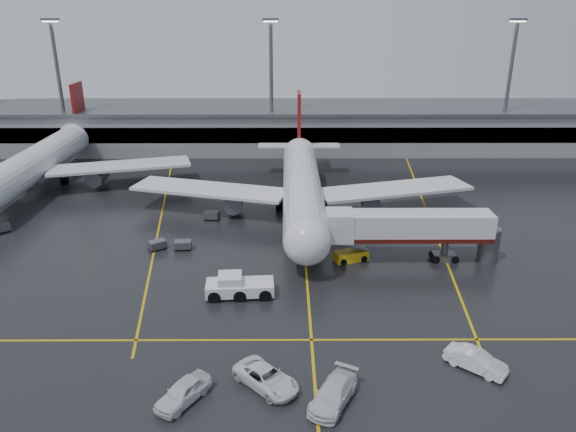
{
  "coord_description": "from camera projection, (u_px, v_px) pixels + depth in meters",
  "views": [
    {
      "loc": [
        -2.23,
        -62.77,
        27.6
      ],
      "look_at": [
        -2.0,
        -2.0,
        4.0
      ],
      "focal_mm": 33.92,
      "sensor_mm": 36.0,
      "label": 1
    }
  ],
  "objects": [
    {
      "name": "service_van_d",
      "position": [
        183.0,
        392.0,
        40.3
      ],
      "size": [
        4.3,
        5.16,
        1.66
      ],
      "primitive_type": "imported",
      "rotation": [
        0.0,
        0.0,
        -0.58
      ],
      "color": "silver",
      "rests_on": "ground"
    },
    {
      "name": "service_van_c",
      "position": [
        476.0,
        360.0,
        43.89
      ],
      "size": [
        4.9,
        4.52,
        1.63
      ],
      "primitive_type": "imported",
      "rotation": [
        0.0,
        0.0,
        0.87
      ],
      "color": "white",
      "rests_on": "ground"
    },
    {
      "name": "jet_bridge",
      "position": [
        410.0,
        229.0,
        61.54
      ],
      "size": [
        19.9,
        3.4,
        6.05
      ],
      "color": "silver",
      "rests_on": "ground"
    },
    {
      "name": "light_mast_right",
      "position": [
        509.0,
        80.0,
        102.57
      ],
      "size": [
        3.0,
        1.2,
        25.45
      ],
      "color": "#595B60",
      "rests_on": "ground"
    },
    {
      "name": "pushback_tractor",
      "position": [
        238.0,
        287.0,
        55.07
      ],
      "size": [
        7.0,
        3.33,
        2.44
      ],
      "color": "silver",
      "rests_on": "ground"
    },
    {
      "name": "baggage_cart_a",
      "position": [
        183.0,
        245.0,
        65.63
      ],
      "size": [
        2.1,
        1.46,
        1.12
      ],
      "color": "#595B60",
      "rests_on": "ground"
    },
    {
      "name": "baggage_cart_c",
      "position": [
        212.0,
        215.0,
        74.8
      ],
      "size": [
        2.13,
        1.52,
        1.12
      ],
      "color": "#595B60",
      "rests_on": "ground"
    },
    {
      "name": "baggage_cart_b",
      "position": [
        157.0,
        244.0,
        65.65
      ],
      "size": [
        2.38,
        2.23,
        1.12
      ],
      "color": "#595B60",
      "rests_on": "ground"
    },
    {
      "name": "belt_loader",
      "position": [
        351.0,
        256.0,
        62.79
      ],
      "size": [
        4.17,
        2.79,
        2.44
      ],
      "color": "gold",
      "rests_on": "ground"
    },
    {
      "name": "service_van_b",
      "position": [
        333.0,
        393.0,
        40.18
      ],
      "size": [
        4.62,
        6.06,
        1.64
      ],
      "primitive_type": "imported",
      "rotation": [
        0.0,
        0.0,
        -0.48
      ],
      "color": "silver",
      "rests_on": "ground"
    },
    {
      "name": "service_van_a",
      "position": [
        266.0,
        378.0,
        41.91
      ],
      "size": [
        5.85,
        5.83,
        1.57
      ],
      "primitive_type": "imported",
      "rotation": [
        0.0,
        0.0,
        0.79
      ],
      "color": "white",
      "rests_on": "ground"
    },
    {
      "name": "apron_line_right",
      "position": [
        427.0,
        211.0,
        77.89
      ],
      "size": [
        7.57,
        69.64,
        0.02
      ],
      "primitive_type": "cube",
      "rotation": [
        0.0,
        0.0,
        -0.1
      ],
      "color": "gold",
      "rests_on": "ground"
    },
    {
      "name": "second_airliner",
      "position": [
        38.0,
        162.0,
        87.07
      ],
      "size": [
        48.8,
        45.6,
        14.1
      ],
      "color": "silver",
      "rests_on": "ground"
    },
    {
      "name": "apron_line_stop",
      "position": [
        311.0,
        340.0,
        48.0
      ],
      "size": [
        60.0,
        0.25,
        0.02
      ],
      "primitive_type": "cube",
      "color": "gold",
      "rests_on": "ground"
    },
    {
      "name": "ground",
      "position": [
        304.0,
        240.0,
        68.51
      ],
      "size": [
        220.0,
        220.0,
        0.0
      ],
      "primitive_type": "plane",
      "color": "black",
      "rests_on": "ground"
    },
    {
      "name": "terminal",
      "position": [
        297.0,
        127.0,
        111.63
      ],
      "size": [
        122.0,
        19.0,
        8.6
      ],
      "color": "gray",
      "rests_on": "ground"
    },
    {
      "name": "light_mast_mid",
      "position": [
        271.0,
        80.0,
        102.41
      ],
      "size": [
        3.0,
        1.2,
        25.45
      ],
      "color": "#595B60",
      "rests_on": "ground"
    },
    {
      "name": "light_mast_left",
      "position": [
        59.0,
        80.0,
        102.27
      ],
      "size": [
        3.0,
        1.2,
        25.45
      ],
      "color": "#595B60",
      "rests_on": "ground"
    },
    {
      "name": "apron_line_centre",
      "position": [
        304.0,
        240.0,
        68.51
      ],
      "size": [
        0.25,
        90.0,
        0.02
      ],
      "primitive_type": "cube",
      "color": "gold",
      "rests_on": "ground"
    },
    {
      "name": "apron_line_left",
      "position": [
        162.0,
        212.0,
        77.76
      ],
      "size": [
        9.99,
        69.35,
        0.02
      ],
      "primitive_type": "cube",
      "rotation": [
        0.0,
        0.0,
        0.14
      ],
      "color": "gold",
      "rests_on": "ground"
    },
    {
      "name": "baggage_cart_e",
      "position": [
        1.0,
        228.0,
        70.6
      ],
      "size": [
        2.37,
        2.27,
        1.12
      ],
      "color": "#595B60",
      "rests_on": "ground"
    },
    {
      "name": "main_airliner",
      "position": [
        302.0,
        184.0,
        76.03
      ],
      "size": [
        48.8,
        45.6,
        14.1
      ],
      "color": "silver",
      "rests_on": "ground"
    }
  ]
}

